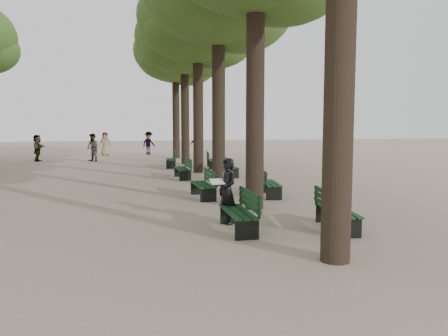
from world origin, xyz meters
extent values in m
plane|color=tan|center=(0.00, 0.00, 0.00)|extent=(120.00, 120.00, 0.00)
cylinder|color=#33261C|center=(1.50, -2.00, 3.75)|extent=(0.52, 0.52, 7.50)
cylinder|color=#33261C|center=(1.50, 3.00, 3.75)|extent=(0.52, 0.52, 7.50)
cylinder|color=#33261C|center=(1.50, 8.00, 3.75)|extent=(0.52, 0.52, 7.50)
cylinder|color=#33261C|center=(1.50, 13.00, 3.75)|extent=(0.52, 0.52, 7.50)
ellipsoid|color=#2E511B|center=(1.50, 13.00, 7.70)|extent=(6.00, 6.00, 4.50)
cylinder|color=#33261C|center=(1.50, 18.00, 3.75)|extent=(0.52, 0.52, 7.50)
ellipsoid|color=#2E511B|center=(1.50, 18.00, 7.70)|extent=(6.00, 6.00, 4.50)
cylinder|color=#33261C|center=(1.50, 23.00, 3.75)|extent=(0.52, 0.52, 7.50)
ellipsoid|color=#2E511B|center=(1.50, 23.00, 7.70)|extent=(6.00, 6.00, 4.50)
cube|color=black|center=(0.35, 0.49, 0.23)|extent=(0.55, 1.81, 0.45)
cube|color=black|center=(0.35, 0.49, 0.45)|extent=(0.57, 1.81, 0.04)
cube|color=black|center=(0.63, 0.49, 0.72)|extent=(0.07, 1.80, 0.40)
cube|color=black|center=(0.35, 5.16, 0.23)|extent=(0.60, 1.82, 0.45)
cube|color=black|center=(0.35, 5.16, 0.45)|extent=(0.62, 1.82, 0.04)
cube|color=black|center=(0.63, 5.17, 0.72)|extent=(0.12, 1.80, 0.40)
cube|color=black|center=(0.35, 10.56, 0.23)|extent=(0.58, 1.82, 0.45)
cube|color=black|center=(0.35, 10.56, 0.45)|extent=(0.60, 1.82, 0.04)
cube|color=black|center=(0.63, 10.57, 0.72)|extent=(0.10, 1.80, 0.40)
cube|color=black|center=(0.35, 15.88, 0.23)|extent=(0.68, 1.84, 0.45)
cube|color=black|center=(0.35, 15.88, 0.45)|extent=(0.70, 1.84, 0.04)
cube|color=black|center=(0.63, 15.85, 0.72)|extent=(0.20, 1.80, 0.40)
cube|color=black|center=(2.65, 0.14, 0.23)|extent=(0.76, 1.85, 0.45)
cube|color=black|center=(2.65, 0.14, 0.45)|extent=(0.78, 1.86, 0.04)
cube|color=black|center=(2.37, 0.17, 0.72)|extent=(0.28, 1.79, 0.40)
cube|color=black|center=(2.65, 5.01, 0.23)|extent=(0.76, 1.85, 0.45)
cube|color=black|center=(2.65, 5.01, 0.45)|extent=(0.78, 1.86, 0.04)
cube|color=black|center=(2.37, 5.05, 0.72)|extent=(0.29, 1.79, 0.40)
cube|color=black|center=(2.65, 10.92, 0.23)|extent=(0.53, 1.80, 0.45)
cube|color=black|center=(2.65, 10.92, 0.45)|extent=(0.55, 1.80, 0.04)
cube|color=black|center=(2.37, 10.92, 0.72)|extent=(0.05, 1.80, 0.40)
cube|color=black|center=(2.65, 15.03, 0.23)|extent=(0.74, 1.85, 0.45)
cube|color=black|center=(2.65, 15.03, 0.45)|extent=(0.76, 1.85, 0.04)
cube|color=black|center=(2.37, 15.06, 0.72)|extent=(0.26, 1.79, 0.40)
imported|color=black|center=(0.30, 1.28, 0.81)|extent=(0.51, 0.71, 1.61)
cube|color=white|center=(0.05, 1.28, 1.05)|extent=(0.37, 0.29, 0.12)
imported|color=#262628|center=(-3.73, 26.86, 0.93)|extent=(0.95, 0.51, 1.86)
imported|color=#262628|center=(-7.86, 22.10, 0.89)|extent=(0.52, 1.67, 1.78)
imported|color=#262628|center=(-4.24, 21.13, 0.93)|extent=(0.88, 0.92, 1.86)
imported|color=#262628|center=(-0.28, 27.48, 0.94)|extent=(1.19, 1.04, 1.88)
imported|color=#262628|center=(3.35, 25.50, 0.81)|extent=(0.99, 0.49, 1.62)
camera|label=1|loc=(-2.07, -8.93, 2.40)|focal=35.00mm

